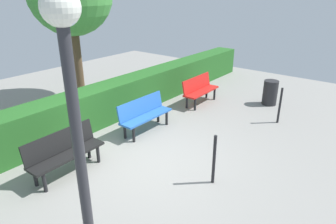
% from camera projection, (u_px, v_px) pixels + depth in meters
% --- Properties ---
extents(ground_plane, '(17.51, 17.51, 0.00)m').
position_uv_depth(ground_plane, '(144.00, 160.00, 6.49)').
color(ground_plane, gray).
extents(bench_red, '(1.50, 0.48, 0.86)m').
position_uv_depth(bench_red, '(200.00, 89.00, 9.52)').
color(bench_red, red).
rests_on(bench_red, ground_plane).
extents(bench_blue, '(1.56, 0.47, 0.86)m').
position_uv_depth(bench_blue, '(144.00, 113.00, 7.66)').
color(bench_blue, blue).
rests_on(bench_blue, ground_plane).
extents(bench_black, '(1.56, 0.49, 0.86)m').
position_uv_depth(bench_black, '(64.00, 151.00, 5.89)').
color(bench_black, black).
rests_on(bench_black, ground_plane).
extents(hedge_row, '(13.51, 0.76, 1.01)m').
position_uv_depth(hedge_row, '(111.00, 101.00, 8.44)').
color(hedge_row, '#266023').
rests_on(hedge_row, ground_plane).
extents(railing_post_near, '(0.06, 0.06, 1.00)m').
position_uv_depth(railing_post_near, '(280.00, 106.00, 8.11)').
color(railing_post_near, black).
rests_on(railing_post_near, ground_plane).
extents(railing_post_mid, '(0.06, 0.06, 1.00)m').
position_uv_depth(railing_post_mid, '(214.00, 160.00, 5.56)').
color(railing_post_mid, black).
rests_on(railing_post_mid, ground_plane).
extents(lamp_post, '(0.36, 0.36, 3.47)m').
position_uv_depth(lamp_post, '(72.00, 98.00, 2.93)').
color(lamp_post, '#2D2D33').
rests_on(lamp_post, ground_plane).
extents(trash_bin, '(0.45, 0.45, 0.78)m').
position_uv_depth(trash_bin, '(270.00, 93.00, 9.47)').
color(trash_bin, '#262628').
rests_on(trash_bin, ground_plane).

